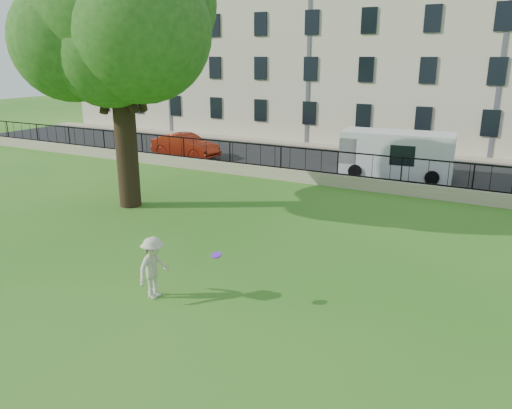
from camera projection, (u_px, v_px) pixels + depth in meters
The scene contains 11 objects.
ground at pixel (194, 281), 13.95m from camera, with size 120.00×120.00×0.00m, color #276D19.
retaining_wall at pixel (337, 180), 24.01m from camera, with size 50.00×0.40×0.60m, color gray.
iron_railing at pixel (338, 163), 23.76m from camera, with size 50.00×0.05×1.13m.
street at pixel (365, 168), 28.06m from camera, with size 60.00×9.00×0.01m, color black.
sidewalk at pixel (387, 152), 32.44m from camera, with size 60.00×1.40×0.12m, color gray.
building_row at pixel (415, 43), 35.27m from camera, with size 56.40×10.40×13.80m.
tree at pixel (115, 17), 19.01m from camera, with size 8.65×6.89×11.06m.
man at pixel (154, 268), 12.82m from camera, with size 1.07×0.61×1.66m, color beige.
frisbee at pixel (216, 255), 12.31m from camera, with size 0.27×0.27×0.03m, color #7126DB.
red_sedan at pixel (185, 146), 30.79m from camera, with size 1.54×4.42×1.46m, color #9B2513.
white_van at pixel (397, 155), 25.73m from camera, with size 5.56×2.17×2.33m, color silver.
Camera 1 is at (7.55, -10.42, 6.06)m, focal length 35.00 mm.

